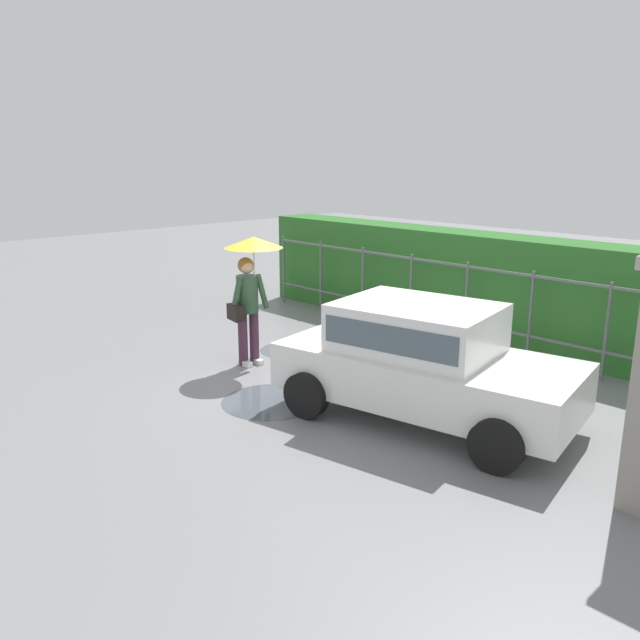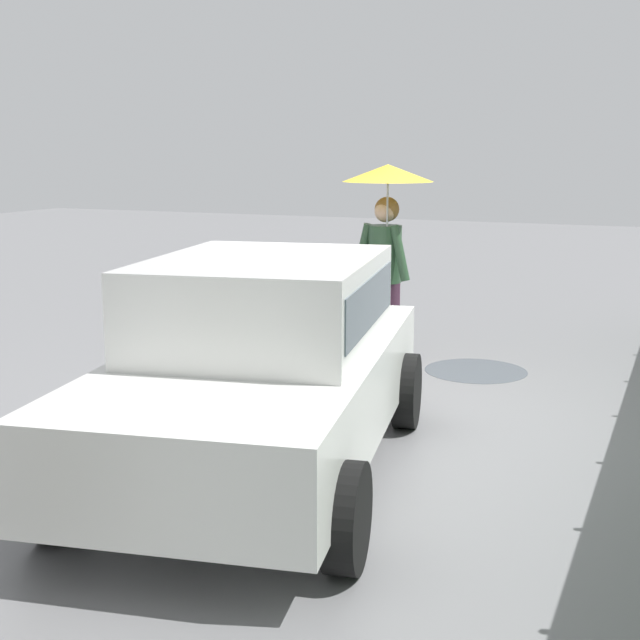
% 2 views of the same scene
% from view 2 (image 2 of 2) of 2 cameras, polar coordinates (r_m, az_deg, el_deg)
% --- Properties ---
extents(ground_plane, '(40.00, 40.00, 0.00)m').
position_cam_2_polar(ground_plane, '(7.46, 3.36, -6.00)').
color(ground_plane, slate).
extents(car, '(3.95, 2.40, 1.48)m').
position_cam_2_polar(car, '(5.91, -3.80, -2.50)').
color(car, white).
rests_on(car, ground).
extents(pedestrian, '(0.90, 0.90, 2.05)m').
position_cam_2_polar(pedestrian, '(8.79, 4.27, 6.24)').
color(pedestrian, '#47283D').
rests_on(pedestrian, ground).
extents(puddle_near, '(1.34, 1.34, 0.00)m').
position_cam_2_polar(puddle_near, '(8.07, -4.65, -4.68)').
color(puddle_near, '#4C545B').
rests_on(puddle_near, ground).
extents(puddle_far, '(1.03, 1.03, 0.00)m').
position_cam_2_polar(puddle_far, '(8.93, 10.16, -3.28)').
color(puddle_far, '#4C545B').
rests_on(puddle_far, ground).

